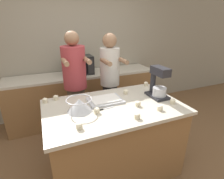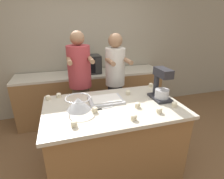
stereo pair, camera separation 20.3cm
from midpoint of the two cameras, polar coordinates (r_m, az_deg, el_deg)
ground_plane at (r=2.62m, az=2.75°, el=-23.94°), size 16.00×16.00×0.00m
back_wall at (r=3.65m, az=-6.50°, el=13.30°), size 10.00×0.06×2.70m
island_counter at (r=2.31m, az=2.97°, el=-15.67°), size 1.59×0.99×0.94m
back_counter at (r=3.56m, az=-4.89°, el=-1.72°), size 2.80×0.60×0.93m
person_left at (r=2.71m, az=-8.12°, el=0.84°), size 0.35×0.51×1.75m
person_right at (r=2.84m, az=3.07°, el=1.80°), size 0.32×0.49×1.70m
stand_mixer at (r=2.26m, az=18.23°, el=1.08°), size 0.20×0.30×0.40m
mixing_bowl at (r=1.95m, az=-8.02°, el=-4.50°), size 0.28×0.28×0.15m
baking_tray at (r=2.15m, az=0.66°, el=-3.39°), size 0.41×0.30×0.04m
microwave_oven at (r=3.35m, az=-6.35°, el=8.13°), size 0.49×0.33×0.34m
knife at (r=1.97m, az=-0.05°, el=-6.31°), size 0.22×0.04×0.01m
cupcake_0 at (r=2.29m, az=-17.85°, el=-2.51°), size 0.06×0.06×0.06m
cupcake_1 at (r=2.03m, az=11.22°, el=-5.00°), size 0.06×0.06×0.06m
cupcake_2 at (r=2.69m, az=14.71°, el=1.42°), size 0.06×0.06×0.06m
cupcake_3 at (r=1.67m, az=-8.86°, el=-11.05°), size 0.06×0.06×0.06m
cupcake_4 at (r=1.98m, az=18.09°, el=-6.48°), size 0.06×0.06×0.06m
cupcake_5 at (r=2.32m, az=-14.65°, el=-1.82°), size 0.06×0.06×0.06m
cupcake_6 at (r=2.17m, az=22.29°, el=-4.52°), size 0.06×0.06×0.06m
cupcake_7 at (r=1.89m, az=-2.61°, el=-6.65°), size 0.06×0.06×0.06m
cupcake_8 at (r=1.78m, az=10.42°, el=-8.94°), size 0.06×0.06×0.06m
cupcake_9 at (r=2.35m, az=7.74°, el=-1.00°), size 0.06×0.06×0.06m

